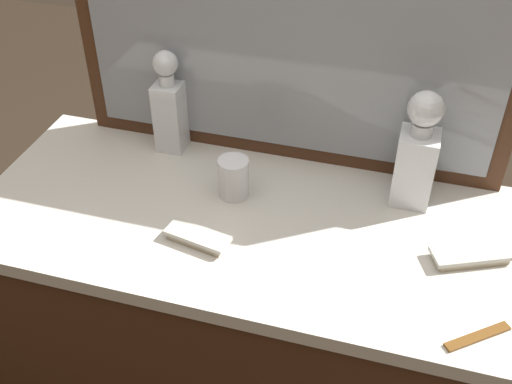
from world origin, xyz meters
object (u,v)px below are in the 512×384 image
(crystal_tumbler_far_left, at_px, (234,179))
(crystal_decanter_far_right, at_px, (170,111))
(silver_brush_far_right, at_px, (198,238))
(tortoiseshell_comb, at_px, (478,337))
(crystal_decanter_right, at_px, (416,159))
(silver_brush_center, at_px, (471,256))

(crystal_tumbler_far_left, bearing_deg, crystal_decanter_far_right, 145.67)
(silver_brush_far_right, height_order, tortoiseshell_comb, silver_brush_far_right)
(tortoiseshell_comb, bearing_deg, crystal_decanter_right, 112.89)
(crystal_tumbler_far_left, xyz_separation_m, silver_brush_center, (0.55, -0.08, -0.03))
(crystal_tumbler_far_left, bearing_deg, silver_brush_center, -7.84)
(silver_brush_far_right, xyz_separation_m, silver_brush_center, (0.58, 0.11, 0.00))
(crystal_decanter_far_right, distance_m, silver_brush_center, 0.81)
(crystal_decanter_far_right, xyz_separation_m, crystal_tumbler_far_left, (0.22, -0.15, -0.07))
(silver_brush_far_right, relative_size, tortoiseshell_comb, 1.26)
(crystal_decanter_right, xyz_separation_m, silver_brush_far_right, (-0.43, -0.28, -0.10))
(silver_brush_far_right, bearing_deg, crystal_tumbler_far_left, 82.44)
(silver_brush_far_right, relative_size, silver_brush_center, 0.86)
(silver_brush_center, bearing_deg, silver_brush_far_right, -169.39)
(crystal_decanter_far_right, distance_m, crystal_decanter_right, 0.63)
(crystal_tumbler_far_left, relative_size, tortoiseshell_comb, 0.82)
(crystal_decanter_right, distance_m, crystal_tumbler_far_left, 0.43)
(tortoiseshell_comb, bearing_deg, crystal_decanter_far_right, 151.13)
(crystal_decanter_right, distance_m, silver_brush_center, 0.25)
(crystal_decanter_far_right, xyz_separation_m, silver_brush_center, (0.77, -0.23, -0.10))
(crystal_tumbler_far_left, distance_m, silver_brush_center, 0.56)
(silver_brush_far_right, bearing_deg, tortoiseshell_comb, -9.70)
(tortoiseshell_comb, bearing_deg, crystal_tumbler_far_left, 153.39)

